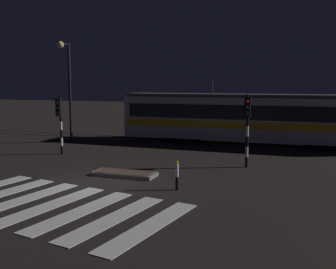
{
  "coord_description": "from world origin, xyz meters",
  "views": [
    {
      "loc": [
        7.79,
        -13.56,
        4.01
      ],
      "look_at": [
        1.23,
        4.9,
        1.4
      ],
      "focal_mm": 42.18,
      "sensor_mm": 36.0,
      "label": 1
    }
  ],
  "objects": [
    {
      "name": "traffic_light_corner_far_left",
      "position": [
        -5.12,
        4.89,
        2.12
      ],
      "size": [
        0.36,
        0.42,
        3.21
      ],
      "color": "black",
      "rests_on": "ground"
    },
    {
      "name": "tram",
      "position": [
        4.29,
        11.96,
        1.75
      ],
      "size": [
        16.77,
        2.58,
        4.15
      ],
      "color": "silver",
      "rests_on": "ground"
    },
    {
      "name": "rail_far",
      "position": [
        0.0,
        12.68,
        0.01
      ],
      "size": [
        80.0,
        0.12,
        0.03
      ],
      "primitive_type": "cube",
      "color": "#59595E",
      "rests_on": "ground"
    },
    {
      "name": "bollard_island_edge",
      "position": [
        3.3,
        0.08,
        0.56
      ],
      "size": [
        0.12,
        0.12,
        1.11
      ],
      "color": "black",
      "rests_on": "ground"
    },
    {
      "name": "traffic_light_corner_far_right",
      "position": [
        5.16,
        4.86,
        2.27
      ],
      "size": [
        0.36,
        0.42,
        3.45
      ],
      "color": "black",
      "rests_on": "ground"
    },
    {
      "name": "traffic_island",
      "position": [
        0.47,
        1.48,
        0.09
      ],
      "size": [
        2.74,
        1.04,
        0.18
      ],
      "color": "slate",
      "rests_on": "ground"
    },
    {
      "name": "ground_plane",
      "position": [
        0.0,
        0.0,
        0.0
      ],
      "size": [
        120.0,
        120.0,
        0.0
      ],
      "primitive_type": "plane",
      "color": "black"
    },
    {
      "name": "street_lamp_trackside_left",
      "position": [
        -7.08,
        8.67,
        4.21
      ],
      "size": [
        0.44,
        1.21,
        6.57
      ],
      "color": "black",
      "rests_on": "ground"
    },
    {
      "name": "crosswalk_zebra",
      "position": [
        0.0,
        -3.06,
        0.01
      ],
      "size": [
        9.03,
        5.92,
        0.02
      ],
      "color": "silver",
      "rests_on": "ground"
    },
    {
      "name": "rail_near",
      "position": [
        0.0,
        11.25,
        0.01
      ],
      "size": [
        80.0,
        0.12,
        0.03
      ],
      "primitive_type": "cube",
      "color": "#59595E",
      "rests_on": "ground"
    }
  ]
}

